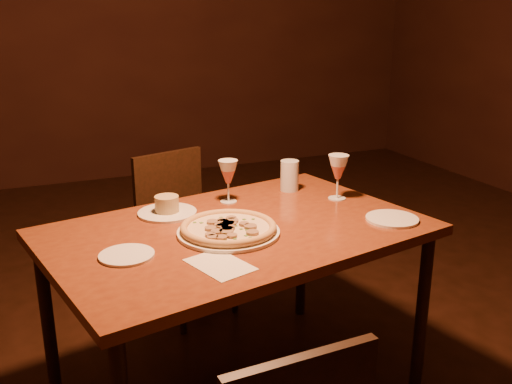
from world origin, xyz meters
name	(u,v)px	position (x,y,z in m)	size (l,w,h in m)	color
back_wall	(111,11)	(0.00, 3.50, 1.50)	(6.00, 0.04, 3.00)	#361911
dining_table	(237,244)	(-0.18, 0.04, 0.66)	(1.50, 1.12, 0.73)	brown
chair_far	(182,224)	(-0.17, 0.85, 0.46)	(0.49, 0.49, 0.81)	black
pizza_plate	(228,228)	(-0.23, -0.01, 0.75)	(0.37, 0.37, 0.04)	white
ramekin_saucer	(167,208)	(-0.38, 0.29, 0.75)	(0.23, 0.23, 0.07)	white
wine_glass_far	(228,181)	(-0.10, 0.33, 0.82)	(0.08, 0.08, 0.18)	#B8594C
wine_glass_right	(338,177)	(0.34, 0.19, 0.82)	(0.09, 0.09, 0.19)	#B8594C
water_tumbler	(290,176)	(0.20, 0.38, 0.80)	(0.08, 0.08, 0.14)	silver
side_plate_left	(127,255)	(-0.61, -0.06, 0.73)	(0.18, 0.18, 0.01)	white
side_plate_near	(392,219)	(0.39, -0.12, 0.73)	(0.20, 0.20, 0.01)	white
menu_card	(220,265)	(-0.35, -0.24, 0.73)	(0.14, 0.21, 0.00)	silver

